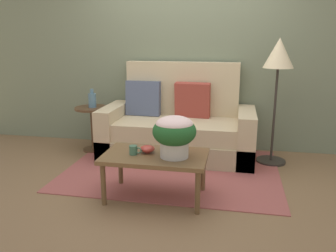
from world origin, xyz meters
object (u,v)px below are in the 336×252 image
at_px(coffee_table, 155,159).
at_px(coffee_mug, 134,150).
at_px(floor_lamp, 278,64).
at_px(snack_bowl, 147,149).
at_px(couch, 178,129).
at_px(potted_plant, 174,132).
at_px(table_vase, 92,100).
at_px(side_table, 92,121).

xyz_separation_m(coffee_table, coffee_mug, (-0.19, -0.05, 0.09)).
xyz_separation_m(floor_lamp, coffee_mug, (-1.36, -1.26, -0.72)).
distance_m(floor_lamp, snack_bowl, 1.87).
relative_size(couch, potted_plant, 4.82).
distance_m(coffee_table, coffee_mug, 0.22).
height_order(coffee_mug, table_vase, table_vase).
xyz_separation_m(floor_lamp, snack_bowl, (-1.25, -1.19, -0.72)).
bearing_deg(coffee_mug, snack_bowl, 35.60).
height_order(floor_lamp, coffee_mug, floor_lamp).
height_order(couch, floor_lamp, floor_lamp).
height_order(couch, snack_bowl, couch).
bearing_deg(couch, coffee_mug, -98.11).
bearing_deg(potted_plant, floor_lamp, 52.00).
bearing_deg(snack_bowl, floor_lamp, 43.55).
xyz_separation_m(side_table, snack_bowl, (1.07, -1.20, 0.06)).
bearing_deg(table_vase, coffee_table, -47.14).
bearing_deg(side_table, snack_bowl, -48.35).
bearing_deg(side_table, table_vase, -32.86).
bearing_deg(potted_plant, coffee_table, 169.53).
bearing_deg(snack_bowl, side_table, 131.65).
distance_m(snack_bowl, table_vase, 1.60).
xyz_separation_m(side_table, floor_lamp, (2.31, -0.01, 0.78)).
bearing_deg(coffee_mug, side_table, 126.82).
bearing_deg(potted_plant, couch, 98.27).
bearing_deg(snack_bowl, coffee_mug, -144.40).
relative_size(potted_plant, snack_bowl, 2.86).
xyz_separation_m(coffee_mug, snack_bowl, (0.11, 0.08, -0.01)).
bearing_deg(potted_plant, table_vase, 136.42).
relative_size(couch, table_vase, 7.84).
bearing_deg(couch, potted_plant, -81.73).
height_order(floor_lamp, snack_bowl, floor_lamp).
distance_m(side_table, table_vase, 0.28).
xyz_separation_m(coffee_mug, table_vase, (-0.94, 1.27, 0.21)).
distance_m(coffee_table, table_vase, 1.69).
xyz_separation_m(potted_plant, coffee_mug, (-0.38, -0.01, -0.19)).
height_order(coffee_table, potted_plant, potted_plant).
relative_size(couch, side_table, 3.19).
bearing_deg(side_table, coffee_table, -46.96).
height_order(couch, potted_plant, couch).
xyz_separation_m(couch, coffee_mug, (-0.19, -1.32, 0.13)).
xyz_separation_m(potted_plant, snack_bowl, (-0.27, 0.07, -0.19)).
bearing_deg(floor_lamp, table_vase, 179.97).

